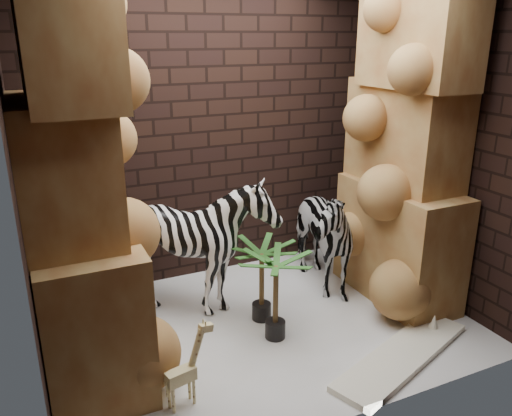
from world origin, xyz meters
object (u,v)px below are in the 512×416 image
zebra_left (199,251)px  palm_front (262,282)px  zebra_right (315,225)px  palm_back (276,297)px  giraffe_toy (180,368)px  surfboard (402,356)px

zebra_left → palm_front: bearing=-47.9°
zebra_right → palm_front: 0.89m
palm_back → giraffe_toy: bearing=-153.5°
palm_front → palm_back: size_ratio=0.97×
zebra_left → palm_back: zebra_left is taller
zebra_right → giraffe_toy: zebra_right is taller
palm_front → palm_back: 0.31m
giraffe_toy → palm_front: 1.26m
zebra_right → zebra_left: (-1.19, 0.01, -0.06)m
giraffe_toy → surfboard: (1.72, -0.21, -0.28)m
zebra_left → palm_front: size_ratio=1.77×
zebra_right → zebra_left: 1.19m
palm_front → surfboard: size_ratio=0.50×
palm_front → surfboard: 1.29m
giraffe_toy → surfboard: 1.76m
giraffe_toy → zebra_right: bearing=21.8°
giraffe_toy → zebra_left: bearing=53.0°
zebra_left → palm_front: 0.62m
giraffe_toy → palm_front: size_ratio=0.84×
palm_front → zebra_left: bearing=138.4°
zebra_right → giraffe_toy: 2.12m
giraffe_toy → palm_front: bearing=26.8°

